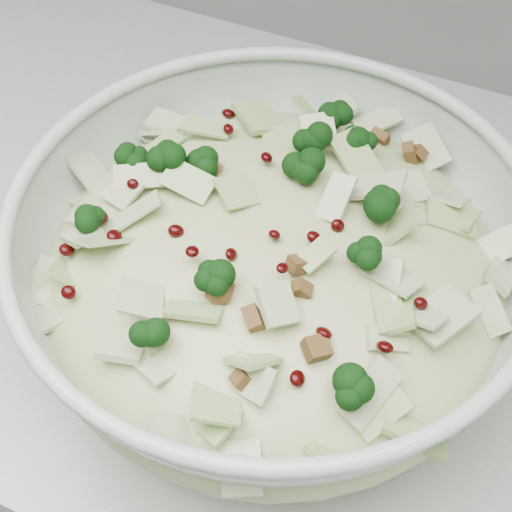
{
  "coord_description": "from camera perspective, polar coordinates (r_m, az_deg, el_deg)",
  "views": [
    {
      "loc": [
        0.13,
        1.32,
        1.37
      ],
      "look_at": [
        0.0,
        1.59,
        1.0
      ],
      "focal_mm": 50.0,
      "sensor_mm": 36.0,
      "label": 1
    }
  ],
  "objects": [
    {
      "name": "counter",
      "position": [
        1.0,
        2.69,
        -15.56
      ],
      "size": [
        3.6,
        0.6,
        0.9
      ],
      "primitive_type": "cube",
      "color": "beige",
      "rests_on": "floor"
    },
    {
      "name": "mixing_bowl",
      "position": [
        0.5,
        1.39,
        -1.32
      ],
      "size": [
        0.41,
        0.41,
        0.14
      ],
      "rotation": [
        0.0,
        0.0,
        0.19
      ],
      "color": "#AEBFB3",
      "rests_on": "counter"
    },
    {
      "name": "salad",
      "position": [
        0.48,
        1.44,
        0.34
      ],
      "size": [
        0.45,
        0.45,
        0.14
      ],
      "rotation": [
        0.0,
        0.0,
        0.57
      ],
      "color": "beige",
      "rests_on": "mixing_bowl"
    }
  ]
}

